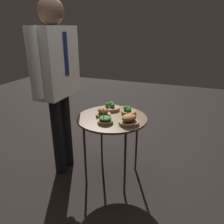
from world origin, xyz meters
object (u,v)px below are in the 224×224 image
at_px(bowl_spinach_near_rim, 105,120).
at_px(bowl_roast_front_right, 129,120).
at_px(bowl_broccoli_mid_left, 128,111).
at_px(waiter_figure, 56,71).
at_px(bowl_broccoli_front_left, 111,107).
at_px(serving_cart, 112,122).
at_px(bowl_roast_back_left, 103,113).

height_order(bowl_spinach_near_rim, bowl_roast_front_right, bowl_spinach_near_rim).
distance_m(bowl_spinach_near_rim, bowl_broccoli_mid_left, 0.30).
distance_m(bowl_spinach_near_rim, waiter_figure, 0.64).
height_order(bowl_broccoli_front_left, bowl_roast_front_right, bowl_roast_front_right).
distance_m(serving_cart, bowl_roast_back_left, 0.12).
height_order(bowl_roast_front_right, bowl_broccoli_mid_left, bowl_roast_front_right).
bearing_deg(bowl_broccoli_front_left, waiter_figure, 115.50).
bearing_deg(bowl_spinach_near_rim, waiter_figure, 79.07).
bearing_deg(bowl_roast_front_right, waiter_figure, 86.07).
bearing_deg(bowl_broccoli_mid_left, serving_cart, 139.38).
bearing_deg(bowl_roast_front_right, bowl_broccoli_front_left, 45.22).
bearing_deg(bowl_roast_back_left, bowl_broccoli_front_left, -1.51).
relative_size(bowl_roast_front_right, bowl_broccoli_mid_left, 1.24).
bearing_deg(bowl_roast_front_right, serving_cart, 64.39).
xyz_separation_m(bowl_roast_front_right, waiter_figure, (0.05, 0.70, 0.35)).
bearing_deg(bowl_roast_back_left, bowl_spinach_near_rim, -150.39).
height_order(serving_cart, waiter_figure, waiter_figure).
bearing_deg(bowl_broccoli_mid_left, bowl_roast_back_left, 125.82).
xyz_separation_m(bowl_spinach_near_rim, bowl_roast_front_right, (0.05, -0.19, 0.01)).
xyz_separation_m(bowl_broccoli_front_left, waiter_figure, (-0.21, 0.44, 0.37)).
xyz_separation_m(serving_cart, bowl_broccoli_front_left, (0.17, 0.08, 0.07)).
distance_m(bowl_broccoli_mid_left, waiter_figure, 0.75).
bearing_deg(bowl_spinach_near_rim, serving_cart, -3.71).
bearing_deg(bowl_broccoli_front_left, bowl_spinach_near_rim, -167.52).
relative_size(bowl_broccoli_front_left, bowl_spinach_near_rim, 1.27).
distance_m(bowl_roast_back_left, bowl_broccoli_mid_left, 0.24).
xyz_separation_m(bowl_spinach_near_rim, waiter_figure, (0.10, 0.51, 0.36)).
height_order(bowl_roast_back_left, bowl_roast_front_right, bowl_roast_back_left).
relative_size(bowl_roast_front_right, waiter_figure, 0.10).
relative_size(serving_cart, bowl_roast_back_left, 3.83).
height_order(serving_cart, bowl_spinach_near_rim, bowl_spinach_near_rim).
bearing_deg(serving_cart, bowl_spinach_near_rim, 176.29).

